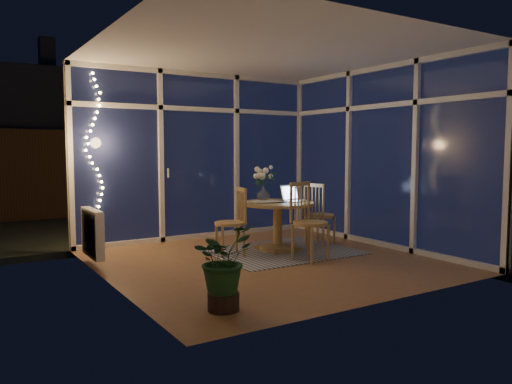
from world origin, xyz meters
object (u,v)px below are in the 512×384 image
at_px(dining_table, 278,226).
at_px(laptop, 297,192).
at_px(potted_plant, 223,268).
at_px(chair_right, 320,214).
at_px(chair_left, 230,222).
at_px(flower_vase, 263,193).
at_px(chair_front, 311,221).

relative_size(dining_table, laptop, 2.89).
distance_m(dining_table, potted_plant, 2.65).
bearing_deg(chair_right, laptop, 75.58).
bearing_deg(chair_left, laptop, 94.80).
height_order(dining_table, laptop, laptop).
xyz_separation_m(chair_right, flower_vase, (-0.76, 0.36, 0.32)).
bearing_deg(dining_table, chair_right, -2.91).
bearing_deg(chair_left, chair_right, 97.59).
xyz_separation_m(chair_left, laptop, (1.00, -0.11, 0.35)).
height_order(chair_left, potted_plant, chair_left).
distance_m(chair_right, flower_vase, 0.90).
relative_size(chair_left, chair_right, 0.98).
distance_m(chair_left, potted_plant, 2.24).
height_order(chair_front, potted_plant, chair_front).
bearing_deg(potted_plant, chair_front, 31.78).
relative_size(chair_front, potted_plant, 1.32).
xyz_separation_m(chair_left, potted_plant, (-1.13, -1.93, -0.08)).
bearing_deg(chair_right, dining_table, 69.83).
xyz_separation_m(dining_table, chair_right, (0.73, -0.04, 0.13)).
relative_size(chair_right, potted_plant, 1.23).
xyz_separation_m(chair_left, chair_front, (0.73, -0.78, 0.04)).
relative_size(chair_right, laptop, 2.72).
bearing_deg(dining_table, laptop, -12.10).
bearing_deg(flower_vase, dining_table, -84.71).
bearing_deg(flower_vase, chair_right, -25.34).
distance_m(dining_table, laptop, 0.54).
bearing_deg(potted_plant, dining_table, 45.36).
bearing_deg(dining_table, flower_vase, 95.29).
distance_m(dining_table, chair_left, 0.74).
xyz_separation_m(dining_table, chair_left, (-0.73, 0.05, 0.12)).
bearing_deg(chair_front, chair_left, 121.74).
relative_size(chair_front, laptop, 2.92).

